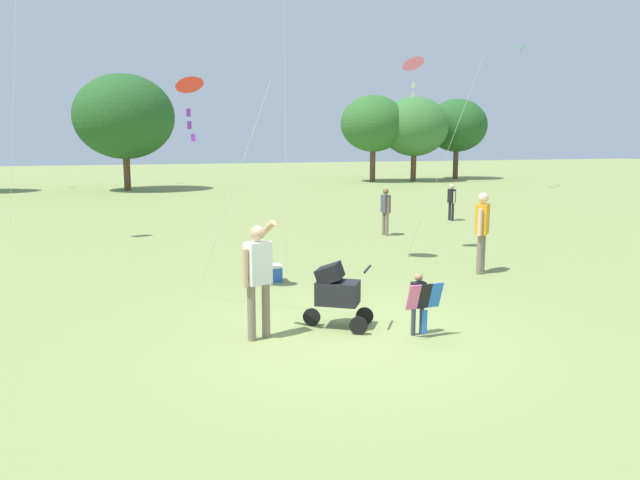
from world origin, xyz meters
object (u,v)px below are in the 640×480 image
child_with_butterfly_kite (419,299)px  kite_adult_black (190,88)px  stroller (336,290)px  person_sitting_far (482,226)px  person_red_shirt (386,208)px  cooler_box (270,273)px  kite_orange_delta (414,66)px  person_couple_left (452,199)px  person_adult_flyer (258,271)px

child_with_butterfly_kite → kite_adult_black: (-2.97, 3.24, 3.21)m
stroller → person_sitting_far: person_sitting_far is taller
person_red_shirt → cooler_box: 6.72m
kite_orange_delta → person_couple_left: bearing=52.9°
person_adult_flyer → person_couple_left: person_adult_flyer is taller
kite_adult_black → person_red_shirt: (6.11, 5.69, -2.94)m
child_with_butterfly_kite → cooler_box: 4.30m
kite_adult_black → person_couple_left: 12.95m
kite_orange_delta → kite_adult_black: bearing=-153.4°
kite_adult_black → person_couple_left: size_ratio=3.10×
kite_adult_black → person_couple_left: (9.62, 8.13, -3.02)m
stroller → person_couple_left: person_couple_left is taller
child_with_butterfly_kite → person_adult_flyer: person_adult_flyer is taller
person_adult_flyer → person_red_shirt: bearing=57.0°
person_red_shirt → cooler_box: (-4.55, -4.90, -0.66)m
person_adult_flyer → person_sitting_far: 6.25m
person_sitting_far → cooler_box: person_sitting_far is taller
kite_adult_black → kite_orange_delta: (5.58, 2.80, 0.84)m
person_adult_flyer → stroller: bearing=8.2°
person_adult_flyer → cooler_box: (0.91, 3.50, -0.84)m
child_with_butterfly_kite → stroller: 1.28m
person_adult_flyer → kite_orange_delta: size_ratio=0.36×
person_sitting_far → stroller: bearing=-146.2°
kite_adult_black → stroller: bearing=-53.0°
kite_adult_black → kite_orange_delta: size_ratio=0.82×
kite_adult_black → cooler_box: kite_adult_black is taller
kite_adult_black → cooler_box: (1.56, 0.80, -3.61)m
kite_orange_delta → person_couple_left: kite_orange_delta is taller
cooler_box → stroller: bearing=-84.0°
child_with_butterfly_kite → person_red_shirt: bearing=70.6°
child_with_butterfly_kite → kite_orange_delta: bearing=66.6°
child_with_butterfly_kite → kite_orange_delta: 7.73m
person_red_shirt → person_couple_left: 4.27m
person_sitting_far → person_red_shirt: bearing=90.2°
person_adult_flyer → cooler_box: bearing=75.4°
stroller → kite_orange_delta: bearing=55.4°
person_adult_flyer → person_red_shirt: person_adult_flyer is taller
person_red_shirt → person_sitting_far: (0.01, -5.39, 0.20)m
person_adult_flyer → kite_orange_delta: (4.93, 5.50, 3.61)m
person_adult_flyer → person_sitting_far: bearing=28.8°
person_adult_flyer → kite_orange_delta: bearing=48.1°
person_adult_flyer → person_sitting_far: (5.48, 3.01, 0.02)m
child_with_butterfly_kite → kite_orange_delta: (2.61, 6.04, 4.06)m
person_couple_left → person_adult_flyer: bearing=-129.6°
person_sitting_far → person_couple_left: size_ratio=1.36×
person_sitting_far → person_couple_left: (3.49, 7.83, -0.27)m
person_sitting_far → kite_orange_delta: bearing=102.3°
kite_adult_black → person_sitting_far: kite_adult_black is taller
cooler_box → person_adult_flyer: bearing=-104.6°
child_with_butterfly_kite → person_adult_flyer: (-2.32, 0.54, 0.45)m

